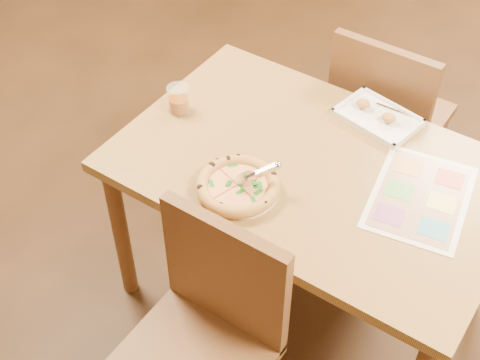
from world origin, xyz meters
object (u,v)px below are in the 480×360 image
Objects in this scene: appetizer_tray at (377,118)px; chair_near at (208,319)px; chair_far at (385,107)px; pizza_cutter at (257,174)px; dining_table at (312,183)px; pizza at (238,186)px; glass_tumbler at (179,101)px; plate at (240,190)px; menu at (420,197)px.

chair_near is at bearing -94.36° from appetizer_tray.
chair_far is 0.33m from appetizer_tray.
appetizer_tray is at bearing 85.64° from chair_near.
pizza_cutter is at bearing -106.49° from appetizer_tray.
appetizer_tray reaches higher than dining_table.
appetizer_tray is (0.21, 0.57, -0.01)m from pizza.
dining_table is at bearing 2.32° from glass_tumbler.
chair_near reaches higher than dining_table.
pizza is 0.08m from pizza_cutter.
plate is at bearing -119.71° from dining_table.
chair_far is 1.74× the size of pizza.
pizza_cutter is at bearing 83.77° from chair_far.
pizza_cutter is at bearing -22.24° from glass_tumbler.
chair_far reaches higher than plate.
dining_table is at bearing 60.29° from plate.
appetizer_tray is 0.75× the size of menu.
chair_near is at bearing -117.99° from menu.
plate is at bearing -148.55° from menu.
plate is 0.60× the size of menu.
menu is at bearing 5.32° from glass_tumbler.
chair_near reaches higher than pizza.
chair_far is 1.15× the size of menu.
pizza reaches higher than plate.
menu is at bearing 123.13° from chair_far.
glass_tumbler is (-0.46, 0.19, -0.03)m from pizza_cutter.
glass_tumbler is at bearing 151.60° from pizza.
menu is at bearing 9.90° from dining_table.
plate is (-0.14, -0.24, 0.09)m from dining_table.
chair_far is 0.87m from pizza.
glass_tumbler is at bearing 109.62° from pizza_cutter.
chair_far is (-0.00, 0.60, -0.07)m from dining_table.
chair_far reaches higher than menu.
chair_near reaches higher than plate.
appetizer_tray reaches higher than menu.
plate is 2.23× the size of pizza_cutter.
dining_table is 3.17× the size of menu.
plate is 0.09m from pizza_cutter.
pizza reaches higher than dining_table.
chair_near is at bearing -69.71° from plate.
chair_far is 0.85m from glass_tumbler.
plate is 0.80× the size of appetizer_tray.
chair_far is at bearing 104.65° from appetizer_tray.
pizza is 0.66× the size of menu.
appetizer_tray reaches higher than pizza.
menu is at bearing 62.01° from chair_near.
plate is at bearing 80.85° from chair_far.
dining_table is 0.61m from chair_far.
plate is (-0.14, 0.37, 0.16)m from chair_near.
chair_far is 4.62× the size of glass_tumbler.
chair_far is 0.86m from plate.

